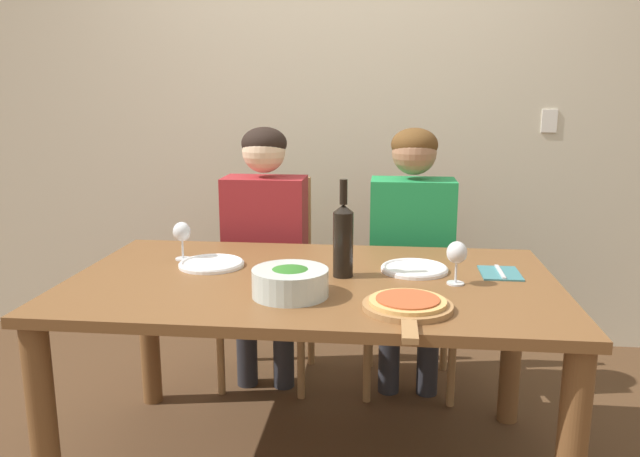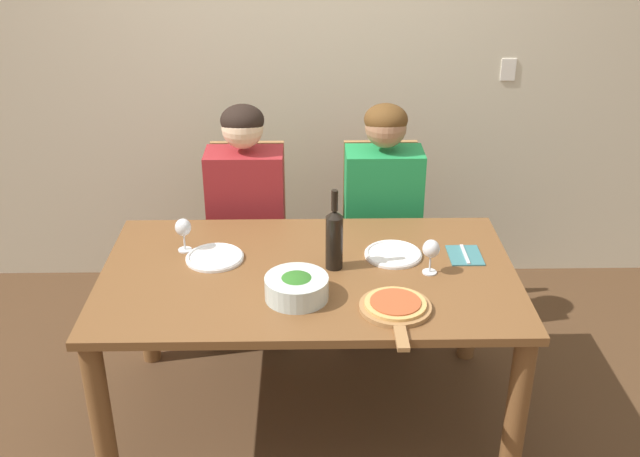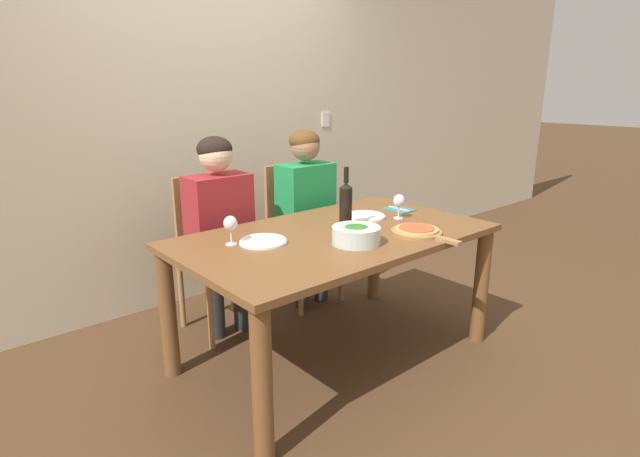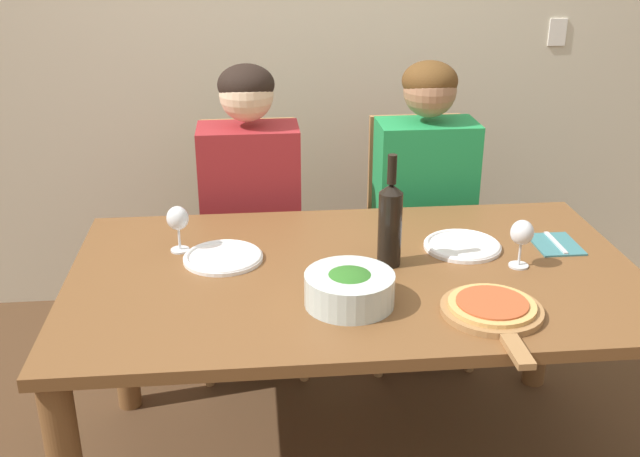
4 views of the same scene
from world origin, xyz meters
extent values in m
plane|color=#4C331E|center=(0.00, 0.00, 0.00)|extent=(40.00, 40.00, 0.00)
cube|color=beige|center=(0.00, 1.36, 1.35)|extent=(10.00, 0.05, 2.70)
cube|color=white|center=(1.10, 1.33, 1.25)|extent=(0.08, 0.01, 0.12)
cube|color=brown|center=(0.00, 0.00, 0.73)|extent=(1.72, 1.00, 0.04)
cylinder|color=brown|center=(-0.80, -0.44, 0.36)|extent=(0.09, 0.09, 0.71)
cylinder|color=brown|center=(0.80, -0.44, 0.36)|extent=(0.09, 0.09, 0.71)
cylinder|color=brown|center=(-0.80, 0.44, 0.36)|extent=(0.09, 0.09, 0.71)
cylinder|color=brown|center=(0.80, 0.44, 0.36)|extent=(0.09, 0.09, 0.71)
cube|color=#9E7042|center=(-0.31, 0.73, 0.45)|extent=(0.42, 0.42, 0.04)
cube|color=#9E7042|center=(-0.31, 0.93, 0.73)|extent=(0.38, 0.03, 0.51)
cylinder|color=#9E7042|center=(-0.50, 0.54, 0.22)|extent=(0.04, 0.04, 0.44)
cylinder|color=#9E7042|center=(-0.12, 0.54, 0.22)|extent=(0.04, 0.04, 0.44)
cylinder|color=#9E7042|center=(-0.50, 0.92, 0.22)|extent=(0.04, 0.04, 0.44)
cylinder|color=#9E7042|center=(-0.12, 0.92, 0.22)|extent=(0.04, 0.04, 0.44)
cube|color=#9E7042|center=(0.37, 0.73, 0.45)|extent=(0.42, 0.42, 0.04)
cube|color=#9E7042|center=(0.37, 0.93, 0.73)|extent=(0.38, 0.03, 0.51)
cylinder|color=#9E7042|center=(0.18, 0.54, 0.22)|extent=(0.04, 0.04, 0.44)
cylinder|color=#9E7042|center=(0.56, 0.54, 0.22)|extent=(0.04, 0.04, 0.44)
cylinder|color=#9E7042|center=(0.18, 0.92, 0.22)|extent=(0.04, 0.04, 0.44)
cylinder|color=#9E7042|center=(0.56, 0.92, 0.22)|extent=(0.04, 0.04, 0.44)
cylinder|color=#28282D|center=(-0.40, 0.65, 0.24)|extent=(0.10, 0.10, 0.47)
cylinder|color=#28282D|center=(-0.22, 0.65, 0.24)|extent=(0.10, 0.10, 0.47)
cube|color=maroon|center=(-0.31, 0.71, 0.74)|extent=(0.38, 0.22, 0.54)
cylinder|color=maroon|center=(-0.51, 0.47, 0.59)|extent=(0.07, 0.31, 0.14)
cylinder|color=maroon|center=(-0.11, 0.47, 0.59)|extent=(0.07, 0.31, 0.14)
sphere|color=beige|center=(-0.31, 0.71, 1.13)|extent=(0.20, 0.20, 0.20)
ellipsoid|color=black|center=(-0.31, 0.72, 1.17)|extent=(0.21, 0.21, 0.15)
cylinder|color=#28282D|center=(0.28, 0.65, 0.24)|extent=(0.10, 0.10, 0.47)
cylinder|color=#28282D|center=(0.46, 0.65, 0.24)|extent=(0.10, 0.10, 0.47)
cube|color=#1E8C47|center=(0.37, 0.71, 0.74)|extent=(0.38, 0.22, 0.54)
cylinder|color=#1E8C47|center=(0.17, 0.47, 0.59)|extent=(0.07, 0.31, 0.14)
cylinder|color=#1E8C47|center=(0.57, 0.47, 0.59)|extent=(0.07, 0.31, 0.14)
sphere|color=#9E7051|center=(0.37, 0.71, 1.13)|extent=(0.20, 0.20, 0.20)
ellipsoid|color=#563819|center=(0.37, 0.72, 1.17)|extent=(0.21, 0.21, 0.15)
cylinder|color=black|center=(0.11, 0.03, 0.87)|extent=(0.07, 0.07, 0.23)
cone|color=black|center=(0.11, 0.03, 1.00)|extent=(0.07, 0.07, 0.03)
cylinder|color=black|center=(0.11, 0.03, 1.06)|extent=(0.03, 0.03, 0.09)
cylinder|color=silver|center=(-0.05, -0.21, 0.80)|extent=(0.25, 0.25, 0.09)
ellipsoid|color=#2D6B23|center=(-0.05, -0.21, 0.80)|extent=(0.20, 0.20, 0.10)
cylinder|color=white|center=(-0.40, 0.11, 0.76)|extent=(0.25, 0.25, 0.01)
torus|color=white|center=(-0.40, 0.11, 0.76)|extent=(0.24, 0.24, 0.01)
cylinder|color=white|center=(0.36, 0.13, 0.76)|extent=(0.25, 0.25, 0.01)
torus|color=white|center=(0.36, 0.13, 0.76)|extent=(0.24, 0.24, 0.01)
cylinder|color=#9E7042|center=(0.33, -0.30, 0.76)|extent=(0.28, 0.28, 0.02)
cube|color=#9E7042|center=(0.33, -0.51, 0.76)|extent=(0.04, 0.14, 0.02)
cylinder|color=tan|center=(0.33, -0.30, 0.77)|extent=(0.24, 0.24, 0.01)
cylinder|color=#AD4C28|center=(0.33, -0.30, 0.78)|extent=(0.19, 0.19, 0.01)
cylinder|color=silver|center=(-0.54, 0.19, 0.75)|extent=(0.06, 0.06, 0.01)
cylinder|color=silver|center=(-0.54, 0.19, 0.79)|extent=(0.01, 0.01, 0.07)
ellipsoid|color=silver|center=(-0.54, 0.19, 0.86)|extent=(0.07, 0.07, 0.08)
ellipsoid|color=maroon|center=(-0.54, 0.19, 0.85)|extent=(0.06, 0.06, 0.03)
cylinder|color=silver|center=(0.50, -0.02, 0.75)|extent=(0.06, 0.06, 0.01)
cylinder|color=silver|center=(0.50, -0.02, 0.79)|extent=(0.01, 0.01, 0.07)
ellipsoid|color=silver|center=(0.50, -0.02, 0.86)|extent=(0.07, 0.07, 0.08)
ellipsoid|color=maroon|center=(0.50, -0.02, 0.85)|extent=(0.06, 0.06, 0.03)
cube|color=#387075|center=(0.67, 0.12, 0.75)|extent=(0.14, 0.18, 0.01)
cube|color=silver|center=(0.67, 0.12, 0.76)|extent=(0.01, 0.17, 0.01)
camera|label=1|loc=(0.26, -2.11, 1.39)|focal=35.00mm
camera|label=2|loc=(0.00, -2.70, 2.28)|focal=42.00mm
camera|label=3|loc=(-1.77, -1.92, 1.53)|focal=28.00mm
camera|label=4|loc=(-0.30, -2.01, 1.74)|focal=42.00mm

